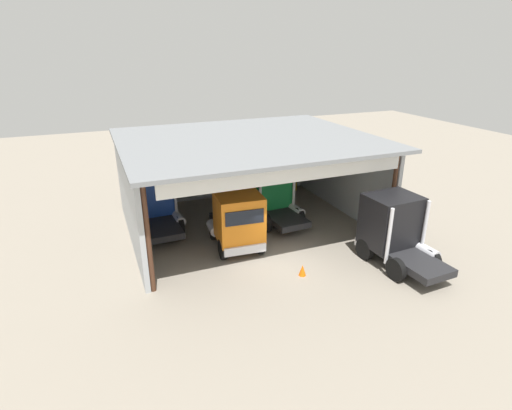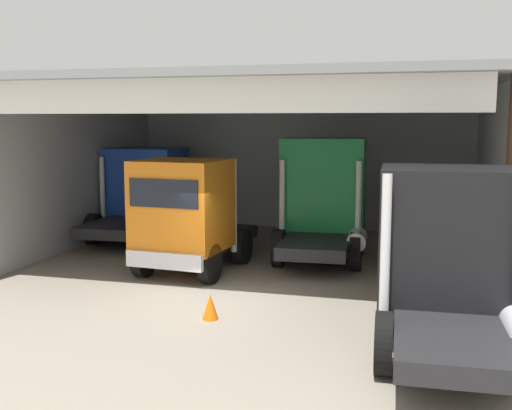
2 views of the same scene
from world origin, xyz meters
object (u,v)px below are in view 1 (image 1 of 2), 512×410
(traffic_cone, at_px, (302,270))
(tool_cart, at_px, (278,187))
(truck_blue_right_bay, at_px, (153,200))
(truck_orange_yard_outside, at_px, (237,221))
(truck_green_center_bay, at_px, (271,190))
(truck_black_left_bay, at_px, (395,229))
(oil_drum, at_px, (293,184))

(traffic_cone, bearing_deg, tool_cart, 70.54)
(truck_blue_right_bay, distance_m, truck_orange_yard_outside, 5.97)
(truck_green_center_bay, height_order, traffic_cone, truck_green_center_bay)
(truck_green_center_bay, distance_m, truck_black_left_bay, 8.10)
(traffic_cone, bearing_deg, oil_drum, 64.91)
(truck_orange_yard_outside, relative_size, tool_cart, 5.11)
(truck_blue_right_bay, distance_m, truck_green_center_bay, 7.19)
(truck_orange_yard_outside, xyz_separation_m, truck_black_left_bay, (6.91, -4.19, 0.10))
(truck_black_left_bay, bearing_deg, truck_orange_yard_outside, 146.26)
(truck_green_center_bay, relative_size, oil_drum, 5.75)
(truck_green_center_bay, xyz_separation_m, tool_cart, (2.47, 4.07, -1.45))
(truck_green_center_bay, height_order, oil_drum, truck_green_center_bay)
(truck_orange_yard_outside, xyz_separation_m, truck_green_center_bay, (3.38, 3.10, 0.26))
(oil_drum, bearing_deg, truck_black_left_bay, -91.80)
(truck_blue_right_bay, relative_size, truck_green_center_bay, 1.08)
(truck_blue_right_bay, relative_size, oil_drum, 6.23)
(truck_orange_yard_outside, relative_size, truck_black_left_bay, 1.07)
(oil_drum, bearing_deg, truck_blue_right_bay, -165.59)
(truck_orange_yard_outside, distance_m, oil_drum, 10.57)
(truck_green_center_bay, xyz_separation_m, truck_black_left_bay, (3.54, -7.28, -0.16))
(truck_orange_yard_outside, distance_m, truck_black_left_bay, 8.08)
(tool_cart, bearing_deg, truck_orange_yard_outside, -129.20)
(oil_drum, relative_size, tool_cart, 0.85)
(oil_drum, bearing_deg, tool_cart, -164.83)
(oil_drum, bearing_deg, truck_green_center_bay, -131.21)
(truck_orange_yard_outside, relative_size, truck_green_center_bay, 1.04)
(truck_black_left_bay, relative_size, oil_drum, 5.61)
(oil_drum, bearing_deg, truck_orange_yard_outside, -133.94)
(truck_blue_right_bay, relative_size, tool_cart, 5.32)
(truck_orange_yard_outside, height_order, tool_cart, truck_orange_yard_outside)
(oil_drum, relative_size, traffic_cone, 1.52)
(truck_orange_yard_outside, xyz_separation_m, tool_cart, (5.84, 7.16, -1.19))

